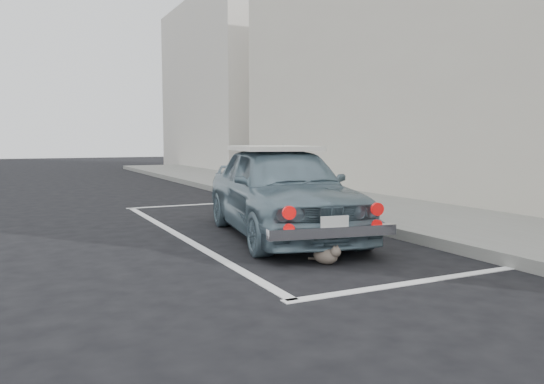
% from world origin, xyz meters
% --- Properties ---
extents(ground, '(80.00, 80.00, 0.00)m').
position_xyz_m(ground, '(0.00, 0.00, 0.00)').
color(ground, black).
rests_on(ground, ground).
extents(sidewalk, '(2.80, 40.00, 0.15)m').
position_xyz_m(sidewalk, '(3.20, 2.00, 0.07)').
color(sidewalk, slate).
rests_on(sidewalk, ground).
extents(shop_building, '(3.50, 18.00, 7.00)m').
position_xyz_m(shop_building, '(6.33, 4.00, 3.49)').
color(shop_building, beige).
rests_on(shop_building, ground).
extents(building_far, '(3.50, 10.00, 8.00)m').
position_xyz_m(building_far, '(6.35, 20.00, 4.00)').
color(building_far, beige).
rests_on(building_far, ground).
extents(pline_rear, '(3.00, 0.12, 0.01)m').
position_xyz_m(pline_rear, '(0.50, -0.50, 0.00)').
color(pline_rear, silver).
rests_on(pline_rear, ground).
extents(pline_front, '(3.00, 0.12, 0.01)m').
position_xyz_m(pline_front, '(0.50, 6.50, 0.00)').
color(pline_front, silver).
rests_on(pline_front, ground).
extents(pline_side, '(0.12, 7.00, 0.01)m').
position_xyz_m(pline_side, '(-0.90, 3.00, 0.00)').
color(pline_side, silver).
rests_on(pline_side, ground).
extents(retro_coupe, '(2.25, 4.19, 1.35)m').
position_xyz_m(retro_coupe, '(0.46, 2.38, 0.68)').
color(retro_coupe, slate).
rests_on(retro_coupe, ground).
extents(cat, '(0.30, 0.43, 0.24)m').
position_xyz_m(cat, '(0.10, 0.55, 0.11)').
color(cat, brown).
rests_on(cat, ground).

